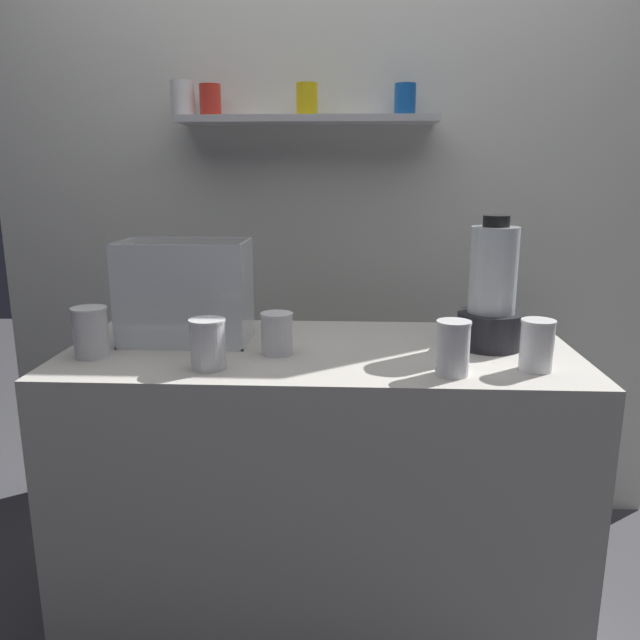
# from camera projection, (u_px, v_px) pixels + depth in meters

# --- Properties ---
(ground_plane) EXTENTS (8.00, 8.00, 0.00)m
(ground_plane) POSITION_uv_depth(u_px,v_px,m) (320.00, 626.00, 1.94)
(ground_plane) COLOR #4C4C51
(counter) EXTENTS (1.40, 0.64, 0.90)m
(counter) POSITION_uv_depth(u_px,v_px,m) (320.00, 495.00, 1.84)
(counter) COLOR beige
(counter) RESTS_ON ground_plane
(back_wall_unit) EXTENTS (2.60, 0.24, 2.50)m
(back_wall_unit) POSITION_uv_depth(u_px,v_px,m) (329.00, 203.00, 2.40)
(back_wall_unit) COLOR silver
(back_wall_unit) RESTS_ON ground_plane
(carrot_display_bin) EXTENTS (0.36, 0.21, 0.29)m
(carrot_display_bin) POSITION_uv_depth(u_px,v_px,m) (184.00, 310.00, 1.79)
(carrot_display_bin) COLOR white
(carrot_display_bin) RESTS_ON counter
(blender_pitcher) EXTENTS (0.18, 0.18, 0.36)m
(blender_pitcher) POSITION_uv_depth(u_px,v_px,m) (492.00, 296.00, 1.71)
(blender_pitcher) COLOR black
(blender_pitcher) RESTS_ON counter
(juice_cup_orange_far_left) EXTENTS (0.09, 0.09, 0.13)m
(juice_cup_orange_far_left) POSITION_uv_depth(u_px,v_px,m) (91.00, 336.00, 1.64)
(juice_cup_orange_far_left) COLOR white
(juice_cup_orange_far_left) RESTS_ON counter
(juice_cup_orange_left) EXTENTS (0.09, 0.09, 0.13)m
(juice_cup_orange_left) POSITION_uv_depth(u_px,v_px,m) (208.00, 347.00, 1.55)
(juice_cup_orange_left) COLOR white
(juice_cup_orange_left) RESTS_ON counter
(juice_cup_mango_middle) EXTENTS (0.09, 0.09, 0.11)m
(juice_cup_mango_middle) POSITION_uv_depth(u_px,v_px,m) (277.00, 336.00, 1.67)
(juice_cup_mango_middle) COLOR white
(juice_cup_mango_middle) RESTS_ON counter
(juice_cup_carrot_right) EXTENTS (0.08, 0.08, 0.13)m
(juice_cup_carrot_right) POSITION_uv_depth(u_px,v_px,m) (453.00, 352.00, 1.49)
(juice_cup_carrot_right) COLOR white
(juice_cup_carrot_right) RESTS_ON counter
(juice_cup_beet_far_right) EXTENTS (0.08, 0.08, 0.13)m
(juice_cup_beet_far_right) POSITION_uv_depth(u_px,v_px,m) (537.00, 348.00, 1.53)
(juice_cup_beet_far_right) COLOR white
(juice_cup_beet_far_right) RESTS_ON counter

